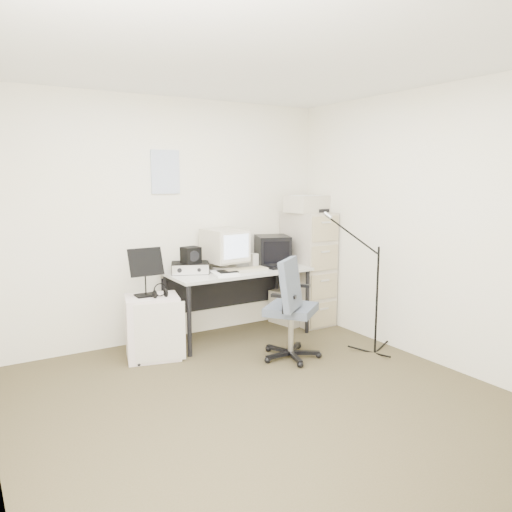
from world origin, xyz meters
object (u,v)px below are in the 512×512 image
filing_cabinet (308,268)px  office_chair (291,307)px  desk (238,303)px  side_cart (153,327)px

filing_cabinet → office_chair: filing_cabinet is taller
filing_cabinet → desk: filing_cabinet is taller
filing_cabinet → side_cart: 2.00m
filing_cabinet → office_chair: (-0.85, -0.86, -0.16)m
office_chair → side_cart: bearing=110.5°
desk → office_chair: bearing=-83.1°
filing_cabinet → desk: bearing=-178.2°
desk → office_chair: (0.10, -0.83, 0.13)m
desk → office_chair: size_ratio=1.52×
desk → side_cart: desk is taller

